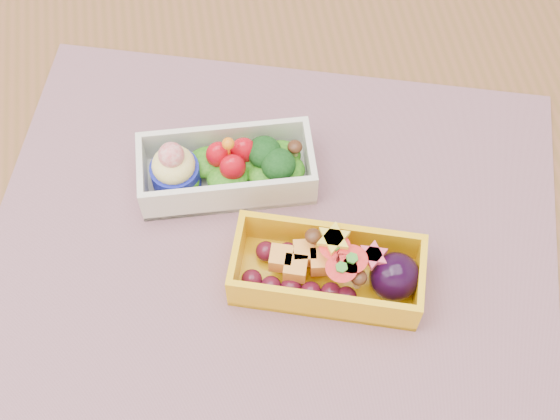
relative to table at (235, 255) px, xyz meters
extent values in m
plane|color=olive|center=(0.00, 0.00, -0.65)|extent=(3.00, 3.00, 0.00)
cube|color=brown|center=(0.00, 0.00, 0.08)|extent=(1.20, 0.80, 0.04)
cylinder|color=brown|center=(0.54, 0.34, -0.30)|extent=(0.06, 0.06, 0.71)
cube|color=#885E6D|center=(0.03, -0.04, 0.10)|extent=(0.61, 0.53, 0.00)
cube|color=silver|center=(0.00, 0.03, 0.12)|extent=(0.17, 0.08, 0.04)
ellipsoid|color=#539E20|center=(0.00, 0.03, 0.12)|extent=(0.15, 0.07, 0.02)
cylinder|color=#151DA1|center=(-0.05, 0.03, 0.12)|extent=(0.05, 0.05, 0.03)
sphere|color=red|center=(-0.05, 0.03, 0.16)|extent=(0.02, 0.02, 0.02)
ellipsoid|color=#BC0715|center=(0.00, 0.04, 0.14)|extent=(0.02, 0.02, 0.03)
ellipsoid|color=#BC0715|center=(0.01, 0.02, 0.14)|extent=(0.02, 0.02, 0.03)
ellipsoid|color=#BC0715|center=(0.02, 0.04, 0.14)|extent=(0.02, 0.02, 0.03)
sphere|color=orange|center=(0.01, 0.03, 0.16)|extent=(0.01, 0.01, 0.01)
ellipsoid|color=black|center=(0.04, 0.03, 0.14)|extent=(0.03, 0.03, 0.03)
ellipsoid|color=black|center=(0.05, 0.02, 0.14)|extent=(0.03, 0.03, 0.03)
ellipsoid|color=#3F2111|center=(0.07, 0.03, 0.14)|extent=(0.01, 0.01, 0.01)
cube|color=#EEAC0C|center=(0.07, -0.09, 0.12)|extent=(0.18, 0.12, 0.04)
ellipsoid|color=#4D0E21|center=(0.04, -0.08, 0.12)|extent=(0.10, 0.07, 0.02)
cube|color=orange|center=(0.05, -0.08, 0.13)|extent=(0.05, 0.05, 0.02)
cone|color=red|center=(0.08, -0.08, 0.14)|extent=(0.03, 0.03, 0.03)
cone|color=red|center=(0.09, -0.10, 0.14)|extent=(0.03, 0.03, 0.03)
cone|color=red|center=(0.08, -0.10, 0.14)|extent=(0.03, 0.03, 0.03)
cylinder|color=yellow|center=(0.08, -0.08, 0.15)|extent=(0.03, 0.03, 0.01)
cylinder|color=#E53F5B|center=(0.11, -0.09, 0.15)|extent=(0.03, 0.03, 0.01)
ellipsoid|color=#3F2111|center=(0.06, -0.07, 0.13)|extent=(0.01, 0.01, 0.01)
ellipsoid|color=#3F2111|center=(0.10, -0.11, 0.13)|extent=(0.01, 0.01, 0.01)
ellipsoid|color=black|center=(0.13, -0.11, 0.13)|extent=(0.04, 0.04, 0.05)
camera|label=1|loc=(-0.01, -0.37, 0.73)|focal=49.80mm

